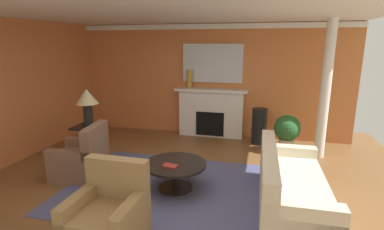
% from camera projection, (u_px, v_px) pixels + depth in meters
% --- Properties ---
extents(ground_plane, '(8.43, 8.43, 0.00)m').
position_uv_depth(ground_plane, '(164.00, 189.00, 4.80)').
color(ground_plane, brown).
extents(wall_fireplace, '(7.08, 0.12, 2.79)m').
position_uv_depth(wall_fireplace, '(205.00, 80.00, 7.50)').
color(wall_fireplace, '#CC723D').
rests_on(wall_fireplace, ground_plane).
extents(wall_window, '(0.12, 6.91, 2.79)m').
position_uv_depth(wall_window, '(2.00, 94.00, 5.54)').
color(wall_window, '#CC723D').
rests_on(wall_window, ground_plane).
extents(ceiling_panel, '(7.08, 6.91, 0.06)m').
position_uv_depth(ceiling_panel, '(167.00, 9.00, 4.42)').
color(ceiling_panel, white).
extents(crown_moulding, '(7.08, 0.08, 0.12)m').
position_uv_depth(crown_moulding, '(205.00, 26.00, 7.11)').
color(crown_moulding, white).
extents(area_rug, '(3.55, 2.56, 0.01)m').
position_uv_depth(area_rug, '(176.00, 188.00, 4.83)').
color(area_rug, '#4C517A').
rests_on(area_rug, ground_plane).
extents(fireplace, '(1.80, 0.35, 1.22)m').
position_uv_depth(fireplace, '(211.00, 114.00, 7.45)').
color(fireplace, white).
rests_on(fireplace, ground_plane).
extents(mantel_mirror, '(1.50, 0.04, 0.94)m').
position_uv_depth(mantel_mirror, '(213.00, 63.00, 7.26)').
color(mantel_mirror, silver).
extents(sofa, '(0.95, 2.12, 0.85)m').
position_uv_depth(sofa, '(289.00, 189.00, 4.20)').
color(sofa, beige).
rests_on(sofa, ground_plane).
extents(armchair_near_window, '(0.90, 0.90, 0.95)m').
position_uv_depth(armchair_near_window, '(82.00, 160.00, 5.23)').
color(armchair_near_window, brown).
rests_on(armchair_near_window, ground_plane).
extents(armchair_facing_fireplace, '(0.81, 0.81, 0.95)m').
position_uv_depth(armchair_facing_fireplace, '(108.00, 218.00, 3.49)').
color(armchair_facing_fireplace, '#9E7A4C').
rests_on(armchair_facing_fireplace, ground_plane).
extents(coffee_table, '(1.00, 1.00, 0.45)m').
position_uv_depth(coffee_table, '(175.00, 170.00, 4.75)').
color(coffee_table, black).
rests_on(coffee_table, ground_plane).
extents(side_table, '(0.56, 0.56, 0.70)m').
position_uv_depth(side_table, '(90.00, 140.00, 6.02)').
color(side_table, black).
rests_on(side_table, ground_plane).
extents(table_lamp, '(0.44, 0.44, 0.75)m').
position_uv_depth(table_lamp, '(87.00, 100.00, 5.82)').
color(table_lamp, black).
rests_on(table_lamp, side_table).
extents(vase_tall_corner, '(0.34, 0.34, 0.85)m').
position_uv_depth(vase_tall_corner, '(259.00, 126.00, 6.91)').
color(vase_tall_corner, black).
rests_on(vase_tall_corner, ground_plane).
extents(vase_mantel_left, '(0.13, 0.13, 0.46)m').
position_uv_depth(vase_mantel_left, '(189.00, 79.00, 7.32)').
color(vase_mantel_left, '#B7892D').
rests_on(vase_mantel_left, fireplace).
extents(book_red_cover, '(0.25, 0.18, 0.03)m').
position_uv_depth(book_red_cover, '(170.00, 166.00, 4.56)').
color(book_red_cover, maroon).
rests_on(book_red_cover, coffee_table).
extents(potted_plant, '(0.56, 0.56, 0.83)m').
position_uv_depth(potted_plant, '(287.00, 130.00, 6.34)').
color(potted_plant, '#BCB29E').
rests_on(potted_plant, ground_plane).
extents(column_white, '(0.20, 0.20, 2.79)m').
position_uv_depth(column_white, '(325.00, 91.00, 5.88)').
color(column_white, white).
rests_on(column_white, ground_plane).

